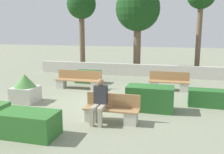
{
  "coord_description": "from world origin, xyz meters",
  "views": [
    {
      "loc": [
        2.66,
        -8.65,
        2.73
      ],
      "look_at": [
        0.26,
        0.5,
        0.9
      ],
      "focal_mm": 40.0,
      "sensor_mm": 36.0,
      "label": 1
    }
  ],
  "objects_px": {
    "person_seated_man": "(100,99)",
    "bench_right_side": "(169,84)",
    "bench_front": "(112,112)",
    "bench_left_side": "(79,82)",
    "planter_corner_left": "(25,88)",
    "tree_leftmost": "(81,7)",
    "tree_center_left": "(138,10)"
  },
  "relations": [
    {
      "from": "person_seated_man",
      "to": "tree_leftmost",
      "type": "distance_m",
      "value": 9.77
    },
    {
      "from": "bench_left_side",
      "to": "person_seated_man",
      "type": "height_order",
      "value": "person_seated_man"
    },
    {
      "from": "tree_leftmost",
      "to": "bench_front",
      "type": "bearing_deg",
      "value": -63.38
    },
    {
      "from": "bench_front",
      "to": "person_seated_man",
      "type": "xyz_separation_m",
      "value": [
        -0.33,
        -0.14,
        0.4
      ]
    },
    {
      "from": "bench_right_side",
      "to": "planter_corner_left",
      "type": "bearing_deg",
      "value": -144.73
    },
    {
      "from": "person_seated_man",
      "to": "bench_front",
      "type": "bearing_deg",
      "value": 22.57
    },
    {
      "from": "bench_left_side",
      "to": "tree_center_left",
      "type": "distance_m",
      "value": 6.06
    },
    {
      "from": "planter_corner_left",
      "to": "bench_right_side",
      "type": "bearing_deg",
      "value": 31.86
    },
    {
      "from": "tree_leftmost",
      "to": "bench_right_side",
      "type": "bearing_deg",
      "value": -34.01
    },
    {
      "from": "bench_right_side",
      "to": "tree_center_left",
      "type": "xyz_separation_m",
      "value": [
        -2.08,
        3.82,
        3.51
      ]
    },
    {
      "from": "planter_corner_left",
      "to": "tree_leftmost",
      "type": "distance_m",
      "value": 7.89
    },
    {
      "from": "planter_corner_left",
      "to": "person_seated_man",
      "type": "bearing_deg",
      "value": -21.55
    },
    {
      "from": "tree_leftmost",
      "to": "bench_left_side",
      "type": "bearing_deg",
      "value": -71.06
    },
    {
      "from": "person_seated_man",
      "to": "planter_corner_left",
      "type": "bearing_deg",
      "value": 158.45
    },
    {
      "from": "bench_front",
      "to": "bench_left_side",
      "type": "distance_m",
      "value": 4.51
    },
    {
      "from": "bench_left_side",
      "to": "bench_right_side",
      "type": "bearing_deg",
      "value": 19.38
    },
    {
      "from": "person_seated_man",
      "to": "planter_corner_left",
      "type": "distance_m",
      "value": 3.63
    },
    {
      "from": "bench_right_side",
      "to": "bench_front",
      "type": "bearing_deg",
      "value": -105.34
    },
    {
      "from": "bench_right_side",
      "to": "tree_center_left",
      "type": "bearing_deg",
      "value": 122.01
    },
    {
      "from": "person_seated_man",
      "to": "bench_right_side",
      "type": "bearing_deg",
      "value": 68.14
    },
    {
      "from": "bench_left_side",
      "to": "tree_leftmost",
      "type": "relative_size",
      "value": 0.42
    },
    {
      "from": "person_seated_man",
      "to": "planter_corner_left",
      "type": "height_order",
      "value": "person_seated_man"
    },
    {
      "from": "tree_leftmost",
      "to": "tree_center_left",
      "type": "distance_m",
      "value": 3.55
    },
    {
      "from": "bench_front",
      "to": "planter_corner_left",
      "type": "height_order",
      "value": "planter_corner_left"
    },
    {
      "from": "bench_left_side",
      "to": "bench_right_side",
      "type": "relative_size",
      "value": 1.22
    },
    {
      "from": "bench_right_side",
      "to": "planter_corner_left",
      "type": "xyz_separation_m",
      "value": [
        -5.2,
        -3.23,
        0.21
      ]
    },
    {
      "from": "bench_right_side",
      "to": "person_seated_man",
      "type": "distance_m",
      "value": 4.93
    },
    {
      "from": "bench_right_side",
      "to": "tree_leftmost",
      "type": "xyz_separation_m",
      "value": [
        -5.62,
        3.79,
        3.77
      ]
    },
    {
      "from": "planter_corner_left",
      "to": "bench_front",
      "type": "bearing_deg",
      "value": -17.9
    },
    {
      "from": "bench_left_side",
      "to": "bench_right_side",
      "type": "distance_m",
      "value": 4.13
    },
    {
      "from": "bench_front",
      "to": "tree_leftmost",
      "type": "distance_m",
      "value": 9.93
    },
    {
      "from": "planter_corner_left",
      "to": "tree_center_left",
      "type": "height_order",
      "value": "tree_center_left"
    }
  ]
}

